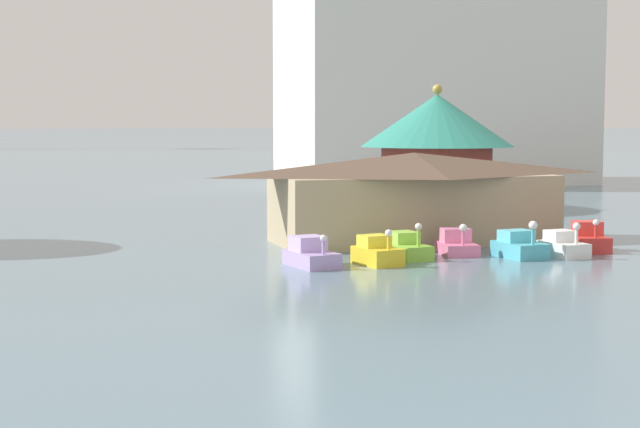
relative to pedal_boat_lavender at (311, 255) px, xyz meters
The scene contains 10 objects.
pedal_boat_lavender is the anchor object (origin of this frame).
pedal_boat_yellow 2.93m from the pedal_boat_lavender, ahead, with size 1.86×2.47×1.63m.
pedal_boat_lime 5.01m from the pedal_boat_lavender, 13.83° to the left, with size 1.66×2.90×1.72m.
pedal_boat_pink 7.81m from the pedal_boat_lavender, 12.80° to the left, with size 1.92×2.75×1.55m.
pedal_boat_cyan 9.93m from the pedal_boat_lavender, ahead, with size 1.91×2.61×1.78m.
pedal_boat_white 12.02m from the pedal_boat_lavender, ahead, with size 1.58×2.47×1.68m.
pedal_boat_red 14.17m from the pedal_boat_lavender, ahead, with size 2.02×2.65×1.64m.
boathouse 10.15m from the pedal_boat_lavender, 41.73° to the left, with size 15.33×6.47×4.63m.
green_roof_pavilion 28.98m from the pedal_boat_lavender, 55.78° to the left, with size 10.84×10.84×8.85m.
background_building_block 59.75m from the pedal_boat_lavender, 61.61° to the left, with size 30.25×15.77×25.49m.
Camera 1 is at (-9.35, -11.63, 6.17)m, focal length 54.18 mm.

